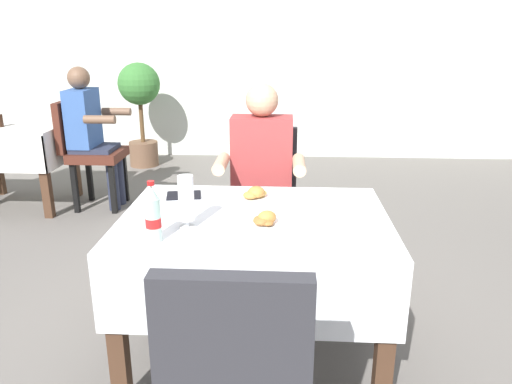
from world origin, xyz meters
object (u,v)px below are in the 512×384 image
at_px(plate_near_camera, 265,224).
at_px(background_dining_table, 16,147).
at_px(chair_near_camera_side, 238,375).
at_px(cola_bottle_primary, 153,215).
at_px(chair_far_diner_seat, 263,198).
at_px(beer_glass_left, 186,202).
at_px(napkin_cutlery_set, 184,195).
at_px(seated_diner_far, 261,179).
at_px(potted_plant_corner, 140,101).
at_px(main_dining_table, 255,250).
at_px(background_patron, 91,130).
at_px(plate_far_diner, 256,196).
at_px(background_chair_right, 87,148).

bearing_deg(plate_near_camera, background_dining_table, 135.61).
distance_m(chair_near_camera_side, cola_bottle_primary, 0.72).
xyz_separation_m(chair_far_diner_seat, background_dining_table, (-2.29, 1.31, -0.00)).
bearing_deg(beer_glass_left, cola_bottle_primary, -125.18).
relative_size(chair_near_camera_side, napkin_cutlery_set, 4.95).
relative_size(chair_far_diner_seat, seated_diner_far, 0.77).
height_order(cola_bottle_primary, napkin_cutlery_set, cola_bottle_primary).
bearing_deg(potted_plant_corner, seated_diner_far, -61.88).
bearing_deg(seated_diner_far, napkin_cutlery_set, -128.52).
bearing_deg(napkin_cutlery_set, main_dining_table, -34.80).
distance_m(napkin_cutlery_set, potted_plant_corner, 3.56).
bearing_deg(background_dining_table, chair_near_camera_side, -52.47).
relative_size(chair_far_diner_seat, beer_glass_left, 4.26).
bearing_deg(beer_glass_left, potted_plant_corner, 108.67).
bearing_deg(cola_bottle_primary, background_patron, 116.16).
distance_m(plate_far_diner, napkin_cutlery_set, 0.37).
xyz_separation_m(chair_near_camera_side, background_chair_right, (-1.63, 2.98, 0.00)).
bearing_deg(beer_glass_left, plate_far_diner, 54.41).
height_order(seated_diner_far, potted_plant_corner, seated_diner_far).
xyz_separation_m(napkin_cutlery_set, potted_plant_corner, (-1.18, 3.36, 0.02)).
distance_m(seated_diner_far, beer_glass_left, 0.93).
distance_m(napkin_cutlery_set, background_patron, 2.24).
xyz_separation_m(seated_diner_far, plate_far_diner, (-0.00, -0.51, 0.06)).
bearing_deg(main_dining_table, potted_plant_corner, 113.21).
distance_m(seated_diner_far, cola_bottle_primary, 1.10).
relative_size(chair_near_camera_side, plate_far_diner, 4.36).
bearing_deg(main_dining_table, seated_diner_far, 90.33).
xyz_separation_m(seated_diner_far, napkin_cutlery_set, (-0.37, -0.46, 0.04)).
height_order(chair_far_diner_seat, cola_bottle_primary, cola_bottle_primary).
bearing_deg(background_patron, beer_glass_left, -60.42).
distance_m(main_dining_table, background_chair_right, 2.69).
height_order(beer_glass_left, cola_bottle_primary, cola_bottle_primary).
xyz_separation_m(plate_far_diner, potted_plant_corner, (-1.54, 3.40, 0.00)).
bearing_deg(potted_plant_corner, background_dining_table, -116.38).
xyz_separation_m(beer_glass_left, background_chair_right, (-1.35, 2.30, -0.31)).
bearing_deg(chair_near_camera_side, background_patron, 117.97).
bearing_deg(beer_glass_left, main_dining_table, 29.43).
xyz_separation_m(chair_near_camera_side, background_patron, (-1.58, 2.98, 0.16)).
relative_size(background_dining_table, background_chair_right, 0.92).
bearing_deg(background_patron, potted_plant_corner, 88.92).
bearing_deg(main_dining_table, chair_far_diner_seat, 90.00).
height_order(napkin_cutlery_set, background_dining_table, napkin_cutlery_set).
distance_m(plate_near_camera, background_dining_table, 3.28).
bearing_deg(chair_near_camera_side, main_dining_table, 90.00).
distance_m(chair_far_diner_seat, background_patron, 2.06).
xyz_separation_m(beer_glass_left, cola_bottle_primary, (-0.10, -0.15, -0.01)).
bearing_deg(background_chair_right, beer_glass_left, -59.51).
xyz_separation_m(main_dining_table, background_dining_table, (-2.29, 2.14, -0.03)).
distance_m(chair_far_diner_seat, potted_plant_corner, 3.20).
xyz_separation_m(plate_far_diner, background_patron, (-1.57, 1.92, -0.06)).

